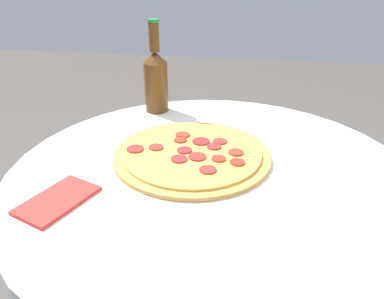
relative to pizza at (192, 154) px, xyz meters
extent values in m
cylinder|color=silver|center=(0.05, 0.06, -0.37)|extent=(0.11, 0.11, 0.68)
cylinder|color=silver|center=(0.05, 0.06, -0.02)|extent=(0.92, 0.92, 0.02)
cylinder|color=#C68E47|center=(0.00, 0.00, 0.00)|extent=(0.38, 0.38, 0.01)
cylinder|color=#E0BC4C|center=(0.00, 0.00, 0.01)|extent=(0.33, 0.33, 0.01)
cylinder|color=maroon|center=(0.03, 0.02, 0.01)|extent=(0.04, 0.04, 0.00)
cylinder|color=#A22622|center=(0.01, -0.14, 0.01)|extent=(0.04, 0.04, 0.00)
cylinder|color=maroon|center=(0.00, -0.02, 0.01)|extent=(0.04, 0.04, 0.00)
cylinder|color=maroon|center=(0.00, -0.09, 0.01)|extent=(0.04, 0.04, 0.00)
cylinder|color=#9E2C24|center=(0.08, 0.05, 0.01)|extent=(0.04, 0.04, 0.00)
cylinder|color=maroon|center=(0.04, 0.11, 0.01)|extent=(0.03, 0.03, 0.00)
cylinder|color=#A02F1D|center=(-0.01, 0.10, 0.01)|extent=(0.04, 0.04, 0.00)
cylinder|color=#A2301E|center=(-0.05, -0.04, 0.01)|extent=(0.03, 0.03, 0.00)
cylinder|color=maroon|center=(-0.05, 0.01, 0.01)|extent=(0.04, 0.04, 0.00)
cylinder|color=maroon|center=(0.05, -0.02, 0.01)|extent=(0.04, 0.04, 0.00)
cylinder|color=#A13022|center=(-0.08, -0.04, 0.01)|extent=(0.04, 0.04, 0.00)
cylinder|color=maroon|center=(-0.03, 0.05, 0.01)|extent=(0.04, 0.04, 0.00)
cylinder|color=#A72C1F|center=(0.03, 0.07, 0.01)|extent=(0.03, 0.03, 0.00)
cylinder|color=maroon|center=(-0.06, 0.06, 0.01)|extent=(0.04, 0.04, 0.00)
cylinder|color=#563314|center=(-0.28, -0.16, 0.07)|extent=(0.07, 0.07, 0.15)
cone|color=#563314|center=(-0.28, -0.16, 0.16)|extent=(0.07, 0.07, 0.03)
cylinder|color=#563314|center=(-0.28, -0.16, 0.22)|extent=(0.03, 0.03, 0.08)
cylinder|color=#1E8438|center=(-0.28, -0.16, 0.26)|extent=(0.03, 0.03, 0.01)
cube|color=red|center=(0.23, -0.23, 0.00)|extent=(0.18, 0.14, 0.01)
camera|label=1|loc=(0.78, 0.13, 0.42)|focal=35.00mm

